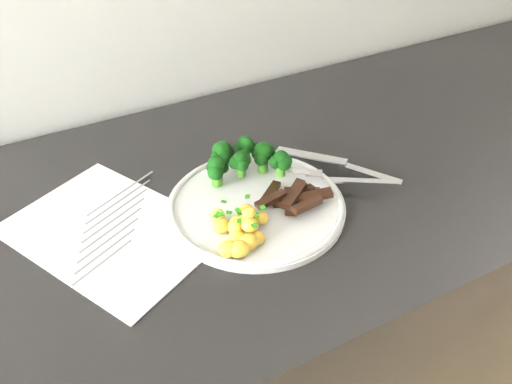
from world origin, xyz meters
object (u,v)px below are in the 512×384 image
object	(u,v)px
potatoes	(241,229)
beef_strips	(293,197)
recipe_paper	(112,231)
fork	(344,179)
counter	(260,362)
broccoli	(244,158)
knife	(353,170)
plate	(256,205)

from	to	relation	value
potatoes	beef_strips	bearing A→B (deg)	15.88
recipe_paper	fork	size ratio (longest dim) A/B	2.51
counter	recipe_paper	distance (m)	0.49
recipe_paper	broccoli	xyz separation A→B (m)	(0.21, 0.02, 0.04)
counter	beef_strips	world-z (taller)	beef_strips
potatoes	counter	bearing A→B (deg)	48.46
knife	beef_strips	bearing A→B (deg)	-168.83
recipe_paper	beef_strips	xyz separation A→B (m)	(0.24, -0.07, 0.02)
plate	beef_strips	xyz separation A→B (m)	(0.05, -0.02, 0.01)
recipe_paper	knife	xyz separation A→B (m)	(0.36, -0.05, 0.01)
counter	broccoli	distance (m)	0.48
broccoli	knife	xyz separation A→B (m)	(0.15, -0.06, -0.03)
plate	fork	xyz separation A→B (m)	(0.14, -0.02, 0.01)
plate	beef_strips	bearing A→B (deg)	-23.80
counter	knife	xyz separation A→B (m)	(0.14, -0.04, 0.45)
broccoli	fork	bearing A→B (deg)	-35.31
knife	fork	bearing A→B (deg)	-146.98
recipe_paper	knife	bearing A→B (deg)	-7.36
counter	knife	size ratio (longest dim) A/B	13.78
plate	broccoli	xyz separation A→B (m)	(0.02, 0.07, 0.03)
fork	knife	bearing A→B (deg)	33.02
plate	broccoli	world-z (taller)	broccoli
broccoli	beef_strips	bearing A→B (deg)	-70.48
counter	recipe_paper	bearing A→B (deg)	177.70
potatoes	knife	distance (m)	0.22
counter	broccoli	size ratio (longest dim) A/B	18.45
recipe_paper	broccoli	world-z (taller)	broccoli
fork	recipe_paper	bearing A→B (deg)	168.23
potatoes	knife	world-z (taller)	potatoes
counter	plate	world-z (taller)	plate
counter	plate	distance (m)	0.45
counter	recipe_paper	size ratio (longest dim) A/B	7.15
plate	broccoli	bearing A→B (deg)	75.90
broccoli	counter	bearing A→B (deg)	-61.32
counter	plate	size ratio (longest dim) A/B	9.38
counter	potatoes	world-z (taller)	potatoes
counter	fork	distance (m)	0.47
plate	broccoli	distance (m)	0.08
beef_strips	knife	bearing A→B (deg)	11.17
plate	potatoes	bearing A→B (deg)	-135.19
beef_strips	knife	xyz separation A→B (m)	(0.12, 0.02, -0.01)
beef_strips	potatoes	bearing A→B (deg)	-164.12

